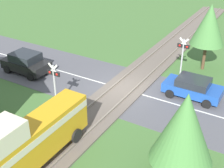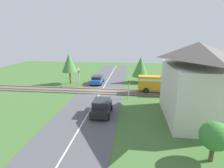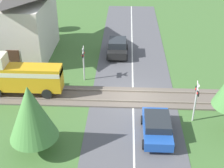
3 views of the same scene
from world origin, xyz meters
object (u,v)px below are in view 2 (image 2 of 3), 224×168
(train, at_px, (223,82))
(crossing_signal_east_approach, at_px, (129,84))
(car_far_side, at_px, (102,107))
(crossing_signal_west_approach, at_px, (79,74))
(car_near_crossing, at_px, (97,79))
(station_building, at_px, (194,83))
(pedestrian_by_station, at_px, (177,94))

(train, relative_size, crossing_signal_east_approach, 7.38)
(car_far_side, xyz_separation_m, crossing_signal_west_approach, (-10.29, -5.49, 1.11))
(car_near_crossing, relative_size, station_building, 0.46)
(train, bearing_deg, station_building, -40.18)
(train, xyz_separation_m, station_building, (7.49, -6.33, 1.69))
(train, distance_m, station_building, 9.95)
(car_far_side, relative_size, station_building, 0.45)
(train, height_order, crossing_signal_east_approach, train)
(train, xyz_separation_m, pedestrian_by_station, (2.47, -6.39, -1.07))
(train, height_order, pedestrian_by_station, train)
(train, relative_size, crossing_signal_west_approach, 7.38)
(car_far_side, height_order, crossing_signal_east_approach, crossing_signal_east_approach)
(crossing_signal_west_approach, xyz_separation_m, pedestrian_by_station, (5.08, 14.24, -1.11))
(car_near_crossing, height_order, car_far_side, car_far_side)
(car_near_crossing, xyz_separation_m, crossing_signal_west_approach, (1.74, -2.61, 1.19))
(car_far_side, relative_size, crossing_signal_west_approach, 1.22)
(crossing_signal_west_approach, xyz_separation_m, station_building, (10.11, 14.31, 1.66))
(crossing_signal_east_approach, bearing_deg, train, 101.79)
(car_far_side, distance_m, station_building, 9.24)
(crossing_signal_west_approach, relative_size, station_building, 0.37)
(crossing_signal_west_approach, height_order, station_building, station_building)
(train, height_order, car_far_side, train)
(station_building, bearing_deg, train, 139.82)
(car_near_crossing, distance_m, station_building, 16.89)
(car_far_side, bearing_deg, pedestrian_by_station, 120.72)
(train, xyz_separation_m, crossing_signal_west_approach, (-2.62, -20.63, 0.04))
(crossing_signal_west_approach, bearing_deg, station_building, 54.76)
(car_near_crossing, height_order, station_building, station_building)
(crossing_signal_east_approach, distance_m, station_building, 8.07)
(train, relative_size, station_building, 2.71)
(car_far_side, bearing_deg, station_building, 91.15)
(crossing_signal_west_approach, xyz_separation_m, crossing_signal_east_approach, (5.23, 8.10, 0.00))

